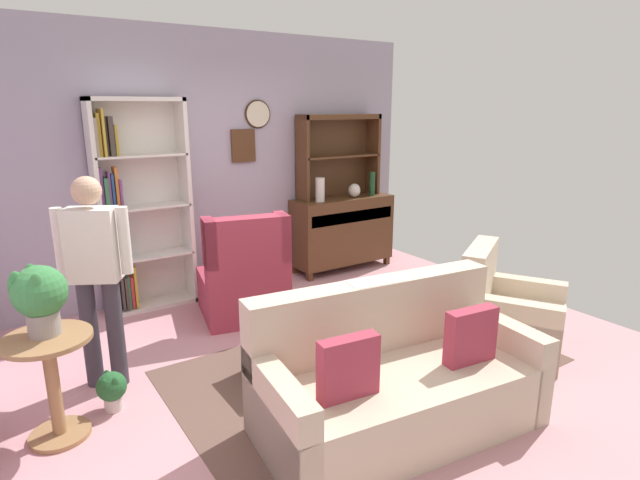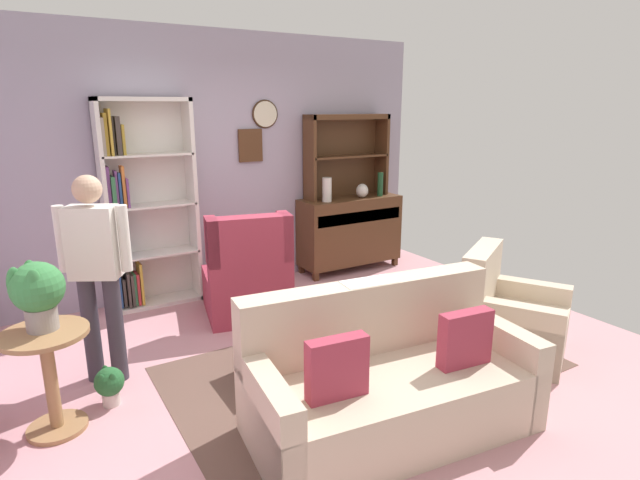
{
  "view_description": "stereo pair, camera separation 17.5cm",
  "coord_description": "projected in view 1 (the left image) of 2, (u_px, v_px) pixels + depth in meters",
  "views": [
    {
      "loc": [
        -2.15,
        -3.18,
        2.02
      ],
      "look_at": [
        0.1,
        0.2,
        0.95
      ],
      "focal_mm": 28.66,
      "sensor_mm": 36.0,
      "label": 1
    },
    {
      "loc": [
        -2.0,
        -3.27,
        2.02
      ],
      "look_at": [
        0.1,
        0.2,
        0.95
      ],
      "focal_mm": 28.66,
      "sensor_mm": 36.0,
      "label": 2
    }
  ],
  "objects": [
    {
      "name": "ground_plane",
      "position": [
        323.0,
        359.0,
        4.22
      ],
      "size": [
        5.4,
        4.6,
        0.02
      ],
      "primitive_type": "cube",
      "color": "#C68C93"
    },
    {
      "name": "wall_back",
      "position": [
        215.0,
        164.0,
        5.58
      ],
      "size": [
        5.0,
        0.09,
        2.8
      ],
      "color": "#A399AD",
      "rests_on": "ground_plane"
    },
    {
      "name": "area_rug",
      "position": [
        365.0,
        366.0,
        4.09
      ],
      "size": [
        2.99,
        1.75,
        0.01
      ],
      "primitive_type": "cube",
      "color": "brown",
      "rests_on": "ground_plane"
    },
    {
      "name": "bookshelf",
      "position": [
        135.0,
        210.0,
        5.03
      ],
      "size": [
        0.9,
        0.3,
        2.1
      ],
      "color": "silver",
      "rests_on": "ground_plane"
    },
    {
      "name": "sideboard",
      "position": [
        342.0,
        230.0,
        6.41
      ],
      "size": [
        1.3,
        0.45,
        0.92
      ],
      "color": "#4C2D19",
      "rests_on": "ground_plane"
    },
    {
      "name": "sideboard_hutch",
      "position": [
        338.0,
        144.0,
        6.23
      ],
      "size": [
        1.1,
        0.26,
        1.0
      ],
      "color": "#4C2D19",
      "rests_on": "sideboard"
    },
    {
      "name": "vase_tall",
      "position": [
        320.0,
        190.0,
        6.0
      ],
      "size": [
        0.11,
        0.11,
        0.28
      ],
      "primitive_type": "cylinder",
      "color": "beige",
      "rests_on": "sideboard"
    },
    {
      "name": "vase_round",
      "position": [
        354.0,
        190.0,
        6.3
      ],
      "size": [
        0.15,
        0.15,
        0.17
      ],
      "primitive_type": "ellipsoid",
      "color": "beige",
      "rests_on": "sideboard"
    },
    {
      "name": "bottle_wine",
      "position": [
        372.0,
        184.0,
        6.41
      ],
      "size": [
        0.07,
        0.07,
        0.3
      ],
      "primitive_type": "cylinder",
      "color": "#194223",
      "rests_on": "sideboard"
    },
    {
      "name": "couch_floral",
      "position": [
        395.0,
        380.0,
        3.28
      ],
      "size": [
        1.89,
        1.05,
        0.9
      ],
      "color": "beige",
      "rests_on": "ground_plane"
    },
    {
      "name": "armchair_floral",
      "position": [
        507.0,
        316.0,
        4.32
      ],
      "size": [
        1.04,
        1.05,
        0.88
      ],
      "color": "beige",
      "rests_on": "ground_plane"
    },
    {
      "name": "wingback_chair",
      "position": [
        244.0,
        280.0,
        4.94
      ],
      "size": [
        0.94,
        0.95,
        1.05
      ],
      "color": "#A33347",
      "rests_on": "ground_plane"
    },
    {
      "name": "plant_stand",
      "position": [
        52.0,
        376.0,
        3.11
      ],
      "size": [
        0.52,
        0.52,
        0.68
      ],
      "color": "#997047",
      "rests_on": "ground_plane"
    },
    {
      "name": "potted_plant_large",
      "position": [
        39.0,
        295.0,
        3.01
      ],
      "size": [
        0.31,
        0.31,
        0.43
      ],
      "color": "gray",
      "rests_on": "plant_stand"
    },
    {
      "name": "potted_plant_small",
      "position": [
        112.0,
        388.0,
        3.46
      ],
      "size": [
        0.2,
        0.2,
        0.28
      ],
      "color": "beige",
      "rests_on": "ground_plane"
    },
    {
      "name": "person_reading",
      "position": [
        95.0,
        268.0,
        3.6
      ],
      "size": [
        0.49,
        0.34,
        1.56
      ],
      "color": "#38333D",
      "rests_on": "ground_plane"
    },
    {
      "name": "coffee_table",
      "position": [
        304.0,
        327.0,
        3.96
      ],
      "size": [
        0.8,
        0.5,
        0.42
      ],
      "color": "#4C2D19",
      "rests_on": "ground_plane"
    },
    {
      "name": "book_stack",
      "position": [
        311.0,
        313.0,
        3.95
      ],
      "size": [
        0.22,
        0.14,
        0.09
      ],
      "color": "#723F7F",
      "rests_on": "coffee_table"
    }
  ]
}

